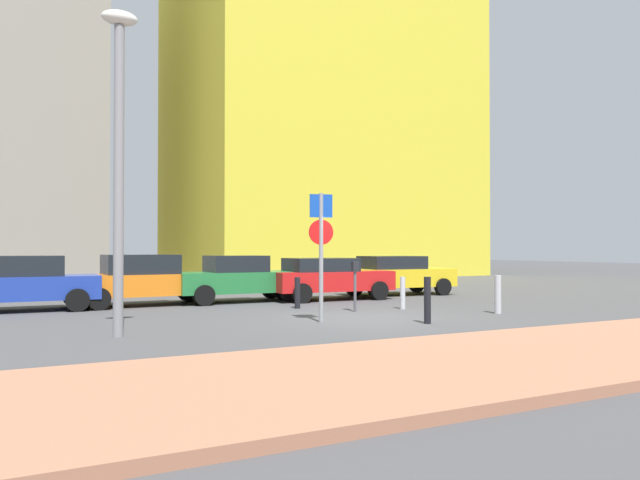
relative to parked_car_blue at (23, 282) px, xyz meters
The scene contains 16 objects.
ground_plane 9.49m from the parked_car_blue, 36.97° to the right, with size 120.00×120.00×0.00m, color #424244.
sidewalk_brick 14.02m from the parked_car_blue, 57.34° to the right, with size 40.00×4.18×0.14m, color #9E664C.
parked_car_blue is the anchor object (origin of this frame).
parked_car_orange 3.37m from the parked_car_blue, ahead, with size 4.52×2.04×1.56m.
parked_car_green 6.35m from the parked_car_blue, ahead, with size 4.21×1.87×1.52m.
parked_car_red 9.36m from the parked_car_blue, ahead, with size 4.25×2.07×1.43m.
parked_car_yellow 12.65m from the parked_car_blue, ahead, with size 4.26×2.22×1.47m.
parking_sign_post 8.78m from the parked_car_blue, 43.76° to the right, with size 0.59×0.16×3.07m.
parking_meter 9.28m from the parked_car_blue, 27.80° to the right, with size 0.18×0.14×1.39m.
street_lamp 7.16m from the parked_car_blue, 75.31° to the right, with size 0.70×0.36×6.49m.
traffic_bollard_near 10.72m from the parked_car_blue, 24.10° to the right, with size 0.15×0.15×0.93m, color #B7B7BC.
traffic_bollard_mid 13.11m from the parked_car_blue, 29.76° to the right, with size 0.18×0.18×1.03m, color #B7B7BC.
traffic_bollard_far 11.16m from the parked_car_blue, 41.40° to the right, with size 0.16×0.16×1.09m, color black.
traffic_bollard_edge 7.69m from the parked_car_blue, 21.43° to the right, with size 0.16×0.16×0.91m, color black.
building_colorful_midrise 30.46m from the parked_car_blue, 46.44° to the left, with size 18.18×16.65×30.29m, color gold.
building_under_construction 25.16m from the parked_car_blue, 92.43° to the left, with size 11.05×11.80×21.24m, color gray.
Camera 1 is at (-7.68, -12.86, 1.73)m, focal length 33.31 mm.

